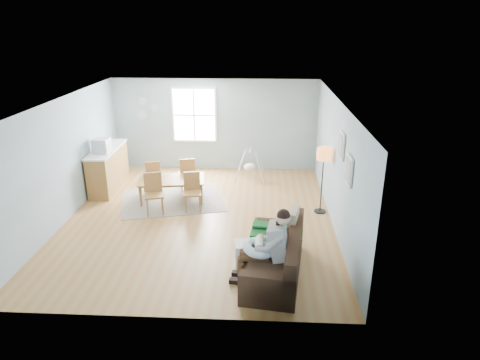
# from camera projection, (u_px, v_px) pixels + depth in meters

# --- Properties ---
(room) EXTENTS (8.40, 9.40, 3.90)m
(room) POSITION_uv_depth(u_px,v_px,m) (196.00, 114.00, 8.98)
(room) COLOR #A26939
(window) EXTENTS (1.32, 0.08, 1.62)m
(window) POSITION_uv_depth(u_px,v_px,m) (194.00, 115.00, 12.51)
(window) COLOR white
(window) RESTS_ON room
(pictures) EXTENTS (0.05, 1.34, 0.74)m
(pictures) POSITION_uv_depth(u_px,v_px,m) (345.00, 157.00, 8.05)
(pictures) COLOR white
(pictures) RESTS_ON room
(wall_plates) EXTENTS (0.67, 0.02, 0.66)m
(wall_plates) POSITION_uv_depth(u_px,v_px,m) (147.00, 108.00, 12.52)
(wall_plates) COLOR #9BB3BA
(wall_plates) RESTS_ON room
(sofa) EXTENTS (1.18, 2.22, 0.86)m
(sofa) POSITION_uv_depth(u_px,v_px,m) (277.00, 259.00, 7.58)
(sofa) COLOR black
(sofa) RESTS_ON room
(green_throw) EXTENTS (1.05, 0.90, 0.04)m
(green_throw) POSITION_uv_depth(u_px,v_px,m) (277.00, 229.00, 8.16)
(green_throw) COLOR #145A24
(green_throw) RESTS_ON sofa
(beige_pillow) EXTENTS (0.25, 0.54, 0.52)m
(beige_pillow) POSITION_uv_depth(u_px,v_px,m) (293.00, 222.00, 7.88)
(beige_pillow) COLOR tan
(beige_pillow) RESTS_ON sofa
(father) EXTENTS (1.05, 0.53, 1.42)m
(father) POSITION_uv_depth(u_px,v_px,m) (269.00, 244.00, 7.17)
(father) COLOR gray
(father) RESTS_ON sofa
(nursing_pillow) EXTENTS (0.67, 0.65, 0.23)m
(nursing_pillow) POSITION_uv_depth(u_px,v_px,m) (259.00, 248.00, 7.23)
(nursing_pillow) COLOR #CAE9FC
(nursing_pillow) RESTS_ON father
(infant) EXTENTS (0.15, 0.40, 0.15)m
(infant) POSITION_uv_depth(u_px,v_px,m) (259.00, 242.00, 7.23)
(infant) COLOR silver
(infant) RESTS_ON nursing_pillow
(toddler) EXTENTS (0.57, 0.36, 0.85)m
(toddler) POSITION_uv_depth(u_px,v_px,m) (275.00, 233.00, 7.63)
(toddler) COLOR silver
(toddler) RESTS_ON sofa
(floor_lamp) EXTENTS (0.32, 0.32, 1.58)m
(floor_lamp) POSITION_uv_depth(u_px,v_px,m) (324.00, 159.00, 9.69)
(floor_lamp) COLOR black
(floor_lamp) RESTS_ON room
(storage_cube) EXTENTS (0.47, 0.43, 0.46)m
(storage_cube) POSITION_uv_depth(u_px,v_px,m) (246.00, 254.00, 7.89)
(storage_cube) COLOR silver
(storage_cube) RESTS_ON room
(rug) EXTENTS (2.85, 2.43, 0.01)m
(rug) POSITION_uv_depth(u_px,v_px,m) (173.00, 200.00, 10.78)
(rug) COLOR gray
(rug) RESTS_ON room
(dining_table) EXTENTS (1.73, 1.11, 0.57)m
(dining_table) POSITION_uv_depth(u_px,v_px,m) (172.00, 190.00, 10.68)
(dining_table) COLOR brown
(dining_table) RESTS_ON rug
(chair_sw) EXTENTS (0.54, 0.54, 0.96)m
(chair_sw) POSITION_uv_depth(u_px,v_px,m) (154.00, 191.00, 9.95)
(chair_sw) COLOR olive
(chair_sw) RESTS_ON rug
(chair_se) EXTENTS (0.48, 0.48, 0.91)m
(chair_se) POSITION_uv_depth(u_px,v_px,m) (192.00, 189.00, 10.13)
(chair_se) COLOR olive
(chair_se) RESTS_ON rug
(chair_nw) EXTENTS (0.50, 0.50, 0.89)m
(chair_nw) POSITION_uv_depth(u_px,v_px,m) (153.00, 175.00, 11.08)
(chair_nw) COLOR olive
(chair_nw) RESTS_ON rug
(chair_ne) EXTENTS (0.50, 0.50, 0.91)m
(chair_ne) POSITION_uv_depth(u_px,v_px,m) (187.00, 172.00, 11.24)
(chair_ne) COLOR olive
(chair_ne) RESTS_ON rug
(counter) EXTENTS (0.62, 1.97, 1.10)m
(counter) POSITION_uv_depth(u_px,v_px,m) (108.00, 168.00, 11.43)
(counter) COLOR brown
(counter) RESTS_ON room
(monitor) EXTENTS (0.40, 0.38, 0.37)m
(monitor) POSITION_uv_depth(u_px,v_px,m) (101.00, 146.00, 10.83)
(monitor) COLOR #BCBCC1
(monitor) RESTS_ON counter
(baby_swing) EXTENTS (0.86, 0.88, 0.86)m
(baby_swing) POSITION_uv_depth(u_px,v_px,m) (250.00, 166.00, 12.05)
(baby_swing) COLOR #BCBCC1
(baby_swing) RESTS_ON room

